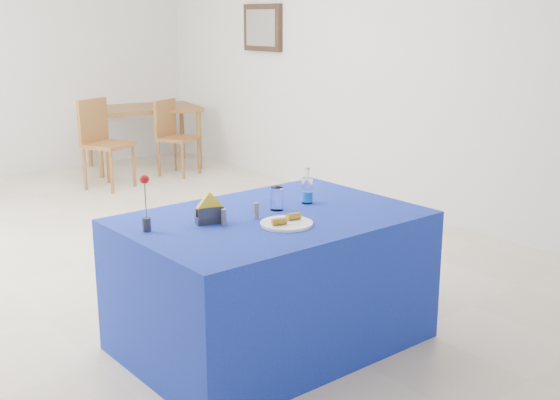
% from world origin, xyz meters
% --- Properties ---
extents(floor, '(7.00, 7.00, 0.00)m').
position_xyz_m(floor, '(0.00, 0.00, 0.00)').
color(floor, beige).
rests_on(floor, ground).
extents(room_shell, '(7.00, 7.00, 7.00)m').
position_xyz_m(room_shell, '(0.00, 0.00, 1.75)').
color(room_shell, silver).
rests_on(room_shell, ground).
extents(picture_frame, '(0.06, 0.64, 0.52)m').
position_xyz_m(picture_frame, '(2.47, 1.60, 1.70)').
color(picture_frame, black).
rests_on(picture_frame, room_shell).
extents(picture_art, '(0.02, 0.52, 0.40)m').
position_xyz_m(picture_art, '(2.44, 1.60, 1.70)').
color(picture_art, '#998C66').
rests_on(picture_art, room_shell).
extents(plate, '(0.28, 0.28, 0.01)m').
position_xyz_m(plate, '(-0.27, -2.12, 0.77)').
color(plate, white).
rests_on(plate, blue_table).
extents(drinking_glass, '(0.07, 0.07, 0.13)m').
position_xyz_m(drinking_glass, '(-0.12, -1.85, 0.82)').
color(drinking_glass, white).
rests_on(drinking_glass, blue_table).
extents(salt_shaker, '(0.03, 0.03, 0.08)m').
position_xyz_m(salt_shaker, '(-0.52, -1.91, 0.80)').
color(salt_shaker, slate).
rests_on(salt_shaker, blue_table).
extents(pepper_shaker, '(0.03, 0.03, 0.08)m').
position_xyz_m(pepper_shaker, '(-0.31, -1.91, 0.80)').
color(pepper_shaker, '#5D5D61').
rests_on(pepper_shaker, blue_table).
extents(blue_table, '(1.60, 1.10, 0.76)m').
position_xyz_m(blue_table, '(-0.22, -1.92, 0.38)').
color(blue_table, navy).
rests_on(blue_table, floor).
extents(water_bottle, '(0.07, 0.07, 0.21)m').
position_xyz_m(water_bottle, '(0.11, -1.85, 0.83)').
color(water_bottle, white).
rests_on(water_bottle, blue_table).
extents(napkin_holder, '(0.16, 0.09, 0.17)m').
position_xyz_m(napkin_holder, '(-0.56, -1.83, 0.81)').
color(napkin_holder, '#343438').
rests_on(napkin_holder, blue_table).
extents(rose_vase, '(0.05, 0.05, 0.30)m').
position_xyz_m(rose_vase, '(-0.89, -1.75, 0.90)').
color(rose_vase, '#252529').
rests_on(rose_vase, blue_table).
extents(oak_table, '(1.47, 1.14, 0.76)m').
position_xyz_m(oak_table, '(1.59, 2.88, 0.68)').
color(oak_table, brown).
rests_on(oak_table, floor).
extents(chair_bg_left, '(0.57, 0.57, 0.97)m').
position_xyz_m(chair_bg_left, '(0.73, 2.22, 0.56)').
color(chair_bg_left, brown).
rests_on(chair_bg_left, floor).
extents(chair_bg_right, '(0.52, 0.52, 0.88)m').
position_xyz_m(chair_bg_right, '(1.67, 2.31, 0.51)').
color(chair_bg_right, brown).
rests_on(chair_bg_right, floor).
extents(banana_pieces, '(0.20, 0.08, 0.04)m').
position_xyz_m(banana_pieces, '(-0.27, -2.12, 0.79)').
color(banana_pieces, gold).
rests_on(banana_pieces, plate).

